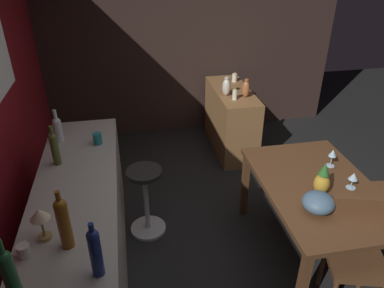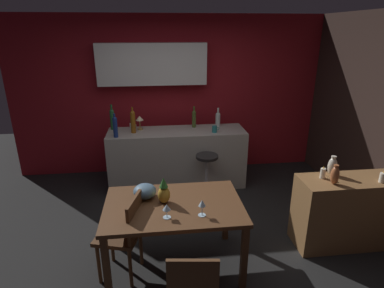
% 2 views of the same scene
% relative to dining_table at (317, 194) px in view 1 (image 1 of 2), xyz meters
% --- Properties ---
extents(ground_plane, '(9.00, 9.00, 0.00)m').
position_rel_dining_table_xyz_m(ground_plane, '(0.14, 0.45, -0.66)').
color(ground_plane, black).
extents(wall_side_right, '(0.10, 4.40, 2.60)m').
position_rel_dining_table_xyz_m(wall_side_right, '(2.69, 0.75, 0.64)').
color(wall_side_right, '#33231E').
rests_on(wall_side_right, ground_plane).
extents(dining_table, '(1.36, 0.88, 0.74)m').
position_rel_dining_table_xyz_m(dining_table, '(0.00, 0.00, 0.00)').
color(dining_table, '#56351E').
rests_on(dining_table, ground_plane).
extents(kitchen_counter, '(2.10, 0.60, 0.90)m').
position_rel_dining_table_xyz_m(kitchen_counter, '(0.17, 1.88, -0.21)').
color(kitchen_counter, '#B2ADA3').
rests_on(kitchen_counter, ground_plane).
extents(sideboard_cabinet, '(1.10, 0.44, 0.82)m').
position_rel_dining_table_xyz_m(sideboard_cabinet, '(1.95, 0.16, -0.25)').
color(sideboard_cabinet, olive).
rests_on(sideboard_cabinet, ground_plane).
extents(chair_near_window, '(0.49, 0.49, 0.88)m').
position_rel_dining_table_xyz_m(chair_near_window, '(-0.49, -0.07, -0.16)').
color(chair_near_window, '#56351E').
rests_on(chair_near_window, ground_plane).
extents(bar_stool, '(0.34, 0.34, 0.68)m').
position_rel_dining_table_xyz_m(bar_stool, '(0.56, 1.36, -0.29)').
color(bar_stool, '#262323').
rests_on(bar_stool, ground_plane).
extents(wine_glass_left, '(0.07, 0.07, 0.16)m').
position_rel_dining_table_xyz_m(wine_glass_left, '(0.25, -0.23, 0.20)').
color(wine_glass_left, silver).
rests_on(wine_glass_left, dining_table).
extents(wine_glass_right, '(0.07, 0.07, 0.14)m').
position_rel_dining_table_xyz_m(wine_glass_right, '(-0.07, -0.23, 0.19)').
color(wine_glass_right, silver).
rests_on(wine_glass_right, dining_table).
extents(pineapple_centerpiece, '(0.12, 0.12, 0.27)m').
position_rel_dining_table_xyz_m(pineapple_centerpiece, '(-0.09, 0.04, 0.20)').
color(pineapple_centerpiece, gold).
rests_on(pineapple_centerpiece, dining_table).
extents(fruit_bowl, '(0.23, 0.23, 0.14)m').
position_rel_dining_table_xyz_m(fruit_bowl, '(-0.28, 0.17, 0.16)').
color(fruit_bowl, slate).
rests_on(fruit_bowl, dining_table).
extents(wine_bottle_clear, '(0.07, 0.07, 0.30)m').
position_rel_dining_table_xyz_m(wine_bottle_clear, '(0.85, 2.07, 0.37)').
color(wine_bottle_clear, silver).
rests_on(wine_bottle_clear, kitchen_counter).
extents(wine_bottle_olive, '(0.06, 0.06, 0.34)m').
position_rel_dining_table_xyz_m(wine_bottle_olive, '(0.46, 2.04, 0.40)').
color(wine_bottle_olive, '#475623').
rests_on(wine_bottle_olive, kitchen_counter).
extents(wine_bottle_cobalt, '(0.07, 0.07, 0.35)m').
position_rel_dining_table_xyz_m(wine_bottle_cobalt, '(-0.72, 1.68, 0.41)').
color(wine_bottle_cobalt, navy).
rests_on(wine_bottle_cobalt, kitchen_counter).
extents(wine_bottle_amber, '(0.07, 0.07, 0.39)m').
position_rel_dining_table_xyz_m(wine_bottle_amber, '(-0.48, 1.86, 0.43)').
color(wine_bottle_amber, '#8C5114').
rests_on(wine_bottle_amber, kitchen_counter).
extents(wine_bottle_green, '(0.07, 0.07, 0.39)m').
position_rel_dining_table_xyz_m(wine_bottle_green, '(-0.80, 2.08, 0.42)').
color(wine_bottle_green, '#1E592D').
rests_on(wine_bottle_green, kitchen_counter).
extents(cup_white, '(0.11, 0.07, 0.08)m').
position_rel_dining_table_xyz_m(cup_white, '(-0.51, 2.10, 0.28)').
color(cup_white, white).
rests_on(cup_white, kitchen_counter).
extents(cup_teal, '(0.11, 0.08, 0.10)m').
position_rel_dining_table_xyz_m(cup_teal, '(0.73, 1.73, 0.30)').
color(cup_teal, teal).
rests_on(cup_teal, kitchen_counter).
extents(counter_lamp, '(0.12, 0.12, 0.22)m').
position_rel_dining_table_xyz_m(counter_lamp, '(-0.39, 2.01, 0.41)').
color(counter_lamp, '#A58447').
rests_on(counter_lamp, kitchen_counter).
extents(pillar_candle_tall, '(0.06, 0.06, 0.14)m').
position_rel_dining_table_xyz_m(pillar_candle_tall, '(1.65, 0.22, 0.22)').
color(pillar_candle_tall, white).
rests_on(pillar_candle_tall, sideboard_cabinet).
extents(pillar_candle_short, '(0.06, 0.06, 0.13)m').
position_rel_dining_table_xyz_m(pillar_candle_short, '(2.24, 0.05, 0.22)').
color(pillar_candle_short, white).
rests_on(pillar_candle_short, sideboard_cabinet).
extents(vase_copper, '(0.09, 0.09, 0.22)m').
position_rel_dining_table_xyz_m(vase_copper, '(1.70, 0.07, 0.27)').
color(vase_copper, '#B26038').
rests_on(vase_copper, sideboard_cabinet).
extents(vase_ceramic_ivory, '(0.10, 0.10, 0.23)m').
position_rel_dining_table_xyz_m(vase_ceramic_ivory, '(1.79, 0.28, 0.27)').
color(vase_ceramic_ivory, beige).
rests_on(vase_ceramic_ivory, sideboard_cabinet).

